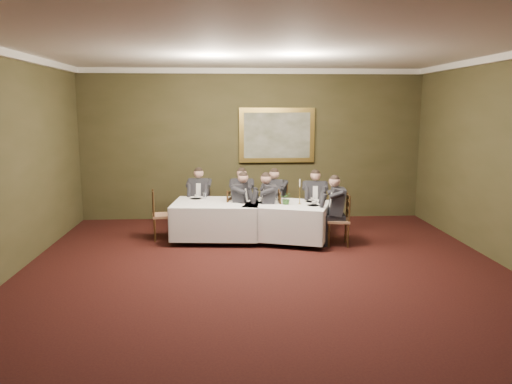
{
  "coord_description": "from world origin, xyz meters",
  "views": [
    {
      "loc": [
        -0.63,
        -6.71,
        2.63
      ],
      "look_at": [
        -0.1,
        1.94,
        1.15
      ],
      "focal_mm": 35.0,
      "sensor_mm": 36.0,
      "label": 1
    }
  ],
  "objects": [
    {
      "name": "crown_molding",
      "position": [
        0.0,
        0.0,
        3.44
      ],
      "size": [
        8.0,
        10.0,
        0.12
      ],
      "color": "white",
      "rests_on": "back_wall"
    },
    {
      "name": "diner_main_backleft",
      "position": [
        0.42,
        3.7,
        0.51
      ],
      "size": [
        0.57,
        0.61,
        1.35
      ],
      "rotation": [
        0.0,
        0.0,
        2.68
      ],
      "color": "black",
      "rests_on": "chair_main_backleft"
    },
    {
      "name": "diner_main_endleft",
      "position": [
        -0.36,
        3.13,
        0.51
      ],
      "size": [
        0.58,
        0.53,
        1.35
      ],
      "rotation": [
        0.0,
        0.0,
        -1.9
      ],
      "color": "black",
      "rests_on": "chair_main_endleft"
    },
    {
      "name": "candlestick",
      "position": [
        0.8,
        2.75,
        0.95
      ],
      "size": [
        0.07,
        0.07,
        0.5
      ],
      "color": "gold",
      "rests_on": "table_main"
    },
    {
      "name": "centerpiece",
      "position": [
        0.54,
        2.73,
        0.89
      ],
      "size": [
        0.28,
        0.26,
        0.25
      ],
      "primitive_type": "imported",
      "rotation": [
        0.0,
        0.0,
        -0.37
      ],
      "color": "#2D5926",
      "rests_on": "table_main"
    },
    {
      "name": "chair_main_endright",
      "position": [
        1.52,
        2.5,
        0.28
      ],
      "size": [
        0.47,
        0.48,
        1.0
      ],
      "rotation": [
        0.0,
        0.0,
        1.46
      ],
      "color": "#8E6548",
      "rests_on": "ground"
    },
    {
      "name": "place_setting_table_second",
      "position": [
        -1.2,
        3.48,
        0.8
      ],
      "size": [
        0.33,
        0.31,
        0.14
      ],
      "color": "white",
      "rests_on": "table_second"
    },
    {
      "name": "chair_sec_endleft",
      "position": [
        -1.9,
        3.15,
        0.28
      ],
      "size": [
        0.49,
        0.5,
        1.0
      ],
      "rotation": [
        0.0,
        0.0,
        -1.41
      ],
      "color": "#8E6548",
      "rests_on": "ground"
    },
    {
      "name": "chair_main_backright",
      "position": [
        1.23,
        3.45,
        0.28
      ],
      "size": [
        0.5,
        0.48,
        1.0
      ],
      "rotation": [
        0.0,
        0.0,
        2.99
      ],
      "color": "#8E6548",
      "rests_on": "ground"
    },
    {
      "name": "chair_sec_backright",
      "position": [
        -0.29,
        3.89,
        0.28
      ],
      "size": [
        0.46,
        0.44,
        1.0
      ],
      "rotation": [
        0.0,
        0.0,
        3.1
      ],
      "color": "#8E6548",
      "rests_on": "ground"
    },
    {
      "name": "table_main",
      "position": [
        0.57,
        2.81,
        0.45
      ],
      "size": [
        1.88,
        1.65,
        0.67
      ],
      "rotation": [
        0.0,
        0.0,
        -0.32
      ],
      "color": "black",
      "rests_on": "ground"
    },
    {
      "name": "diner_sec_endright",
      "position": [
        0.24,
        2.96,
        0.51
      ],
      "size": [
        0.49,
        0.43,
        1.35
      ],
      "rotation": [
        0.0,
        0.0,
        1.54
      ],
      "color": "black",
      "rests_on": "chair_sec_endright"
    },
    {
      "name": "back_wall",
      "position": [
        0.0,
        5.0,
        1.75
      ],
      "size": [
        8.0,
        0.1,
        3.5
      ],
      "primitive_type": "cube",
      "color": "#37351B",
      "rests_on": "ground"
    },
    {
      "name": "front_wall",
      "position": [
        0.0,
        -5.0,
        1.75
      ],
      "size": [
        8.0,
        0.1,
        3.5
      ],
      "primitive_type": "cube",
      "color": "#37351B",
      "rests_on": "ground"
    },
    {
      "name": "ground",
      "position": [
        0.0,
        0.0,
        0.0
      ],
      "size": [
        10.0,
        10.0,
        0.0
      ],
      "primitive_type": "plane",
      "color": "black",
      "rests_on": "ground"
    },
    {
      "name": "diner_main_backright",
      "position": [
        1.22,
        3.44,
        0.51
      ],
      "size": [
        0.47,
        0.53,
        1.35
      ],
      "rotation": [
        0.0,
        0.0,
        2.99
      ],
      "color": "black",
      "rests_on": "chair_main_backright"
    },
    {
      "name": "diner_sec_backright",
      "position": [
        -0.29,
        3.87,
        0.51
      ],
      "size": [
        0.43,
        0.5,
        1.35
      ],
      "rotation": [
        0.0,
        0.0,
        3.1
      ],
      "color": "black",
      "rests_on": "chair_sec_backright"
    },
    {
      "name": "diner_sec_backleft",
      "position": [
        -1.2,
        3.96,
        0.51
      ],
      "size": [
        0.45,
        0.52,
        1.35
      ],
      "rotation": [
        0.0,
        0.0,
        3.04
      ],
      "color": "black",
      "rests_on": "chair_sec_backleft"
    },
    {
      "name": "painting",
      "position": [
        0.57,
        4.94,
        1.98
      ],
      "size": [
        1.76,
        0.09,
        1.27
      ],
      "color": "#E8C355",
      "rests_on": "back_wall"
    },
    {
      "name": "chair_main_endleft",
      "position": [
        -0.37,
        3.13,
        0.28
      ],
      "size": [
        0.54,
        0.55,
        1.0
      ],
      "rotation": [
        0.0,
        0.0,
        -1.9
      ],
      "color": "#8E6548",
      "rests_on": "ground"
    },
    {
      "name": "ceiling",
      "position": [
        0.0,
        0.0,
        3.5
      ],
      "size": [
        8.0,
        10.0,
        0.1
      ],
      "primitive_type": "cube",
      "color": "silver",
      "rests_on": "back_wall"
    },
    {
      "name": "chair_main_backleft",
      "position": [
        0.43,
        3.71,
        0.28
      ],
      "size": [
        0.58,
        0.57,
        1.0
      ],
      "rotation": [
        0.0,
        0.0,
        2.68
      ],
      "color": "#8E6548",
      "rests_on": "ground"
    },
    {
      "name": "place_setting_table_main",
      "position": [
        0.33,
        3.29,
        0.8
      ],
      "size": [
        0.33,
        0.31,
        0.14
      ],
      "color": "white",
      "rests_on": "table_main"
    },
    {
      "name": "chair_sec_endright",
      "position": [
        0.25,
        2.96,
        0.28
      ],
      "size": [
        0.43,
        0.45,
        1.0
      ],
      "rotation": [
        0.0,
        0.0,
        1.54
      ],
      "color": "#8E6548",
      "rests_on": "ground"
    },
    {
      "name": "diner_main_endright",
      "position": [
        1.51,
        2.5,
        0.51
      ],
      "size": [
        0.52,
        0.45,
        1.35
      ],
      "rotation": [
        0.0,
        0.0,
        1.46
      ],
      "color": "black",
      "rests_on": "chair_main_endright"
    },
    {
      "name": "table_second",
      "position": [
        -0.83,
        3.06,
        0.45
      ],
      "size": [
        1.82,
        1.45,
        0.67
      ],
      "rotation": [
        0.0,
        0.0,
        -0.09
      ],
      "color": "black",
      "rests_on": "ground"
    },
    {
      "name": "chair_sec_backleft",
      "position": [
        -1.2,
        3.97,
        0.28
      ],
      "size": [
        0.48,
        0.46,
        1.0
      ],
      "rotation": [
        0.0,
        0.0,
        3.04
      ],
      "color": "#8E6548",
      "rests_on": "ground"
    }
  ]
}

